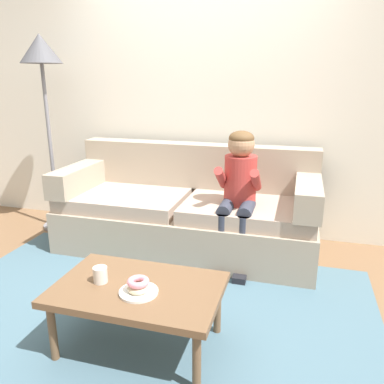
# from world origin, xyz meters

# --- Properties ---
(ground) EXTENTS (10.00, 10.00, 0.00)m
(ground) POSITION_xyz_m (0.00, 0.00, 0.00)
(ground) COLOR brown
(wall_back) EXTENTS (8.00, 0.10, 2.80)m
(wall_back) POSITION_xyz_m (0.00, 1.40, 1.40)
(wall_back) COLOR silver
(wall_back) RESTS_ON ground
(area_rug) EXTENTS (2.99, 1.99, 0.01)m
(area_rug) POSITION_xyz_m (0.00, -0.25, 0.01)
(area_rug) COLOR #476675
(area_rug) RESTS_ON ground
(couch) EXTENTS (2.23, 0.90, 0.91)m
(couch) POSITION_xyz_m (-0.02, 0.84, 0.33)
(couch) COLOR tan
(couch) RESTS_ON ground
(coffee_table) EXTENTS (0.93, 0.59, 0.39)m
(coffee_table) POSITION_xyz_m (0.10, -0.55, 0.35)
(coffee_table) COLOR brown
(coffee_table) RESTS_ON ground
(person_child) EXTENTS (0.34, 0.58, 1.10)m
(person_child) POSITION_xyz_m (0.46, 0.64, 0.67)
(person_child) COLOR #AD3833
(person_child) RESTS_ON ground
(plate) EXTENTS (0.21, 0.21, 0.01)m
(plate) POSITION_xyz_m (0.13, -0.62, 0.40)
(plate) COLOR white
(plate) RESTS_ON coffee_table
(donut) EXTENTS (0.16, 0.16, 0.04)m
(donut) POSITION_xyz_m (0.13, -0.62, 0.42)
(donut) COLOR beige
(donut) RESTS_ON plate
(donut_second) EXTENTS (0.15, 0.15, 0.04)m
(donut_second) POSITION_xyz_m (0.13, -0.62, 0.46)
(donut_second) COLOR pink
(donut_second) RESTS_ON donut
(mug) EXTENTS (0.08, 0.08, 0.09)m
(mug) POSITION_xyz_m (-0.12, -0.56, 0.44)
(mug) COLOR silver
(mug) RESTS_ON coffee_table
(toy_controller) EXTENTS (0.23, 0.09, 0.05)m
(toy_controller) POSITION_xyz_m (-0.60, 0.05, 0.03)
(toy_controller) COLOR #339E56
(toy_controller) RESTS_ON ground
(floor_lamp) EXTENTS (0.38, 0.38, 1.88)m
(floor_lamp) POSITION_xyz_m (-1.47, 0.95, 1.60)
(floor_lamp) COLOR slate
(floor_lamp) RESTS_ON ground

